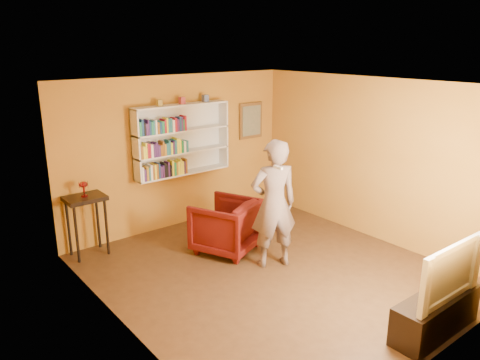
# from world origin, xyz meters

# --- Properties ---
(room_shell) EXTENTS (5.30, 5.80, 2.88)m
(room_shell) POSITION_xyz_m (0.00, 0.00, 1.02)
(room_shell) COLOR #3F2814
(room_shell) RESTS_ON ground
(bookshelf) EXTENTS (1.80, 0.29, 1.23)m
(bookshelf) POSITION_xyz_m (0.00, 2.41, 1.59)
(bookshelf) COLOR silver
(bookshelf) RESTS_ON room_shell
(books_row_lower) EXTENTS (0.87, 0.19, 0.27)m
(books_row_lower) POSITION_xyz_m (-0.42, 2.30, 1.13)
(books_row_lower) COLOR white
(books_row_lower) RESTS_ON bookshelf
(books_row_middle) EXTENTS (0.90, 0.19, 0.26)m
(books_row_middle) POSITION_xyz_m (-0.41, 2.30, 1.51)
(books_row_middle) COLOR brown
(books_row_middle) RESTS_ON bookshelf
(books_row_upper) EXTENTS (0.88, 0.19, 0.27)m
(books_row_upper) POSITION_xyz_m (-0.42, 2.30, 1.89)
(books_row_upper) COLOR #1D8352
(books_row_upper) RESTS_ON bookshelf
(ornament_left) EXTENTS (0.08, 0.08, 0.11)m
(ornament_left) POSITION_xyz_m (-0.42, 2.35, 2.27)
(ornament_left) COLOR olive
(ornament_left) RESTS_ON bookshelf
(ornament_centre) EXTENTS (0.09, 0.09, 0.12)m
(ornament_centre) POSITION_xyz_m (0.02, 2.35, 2.27)
(ornament_centre) COLOR #AE3A42
(ornament_centre) RESTS_ON bookshelf
(ornament_right) EXTENTS (0.09, 0.09, 0.13)m
(ornament_right) POSITION_xyz_m (0.50, 2.35, 2.28)
(ornament_right) COLOR #4E5982
(ornament_right) RESTS_ON bookshelf
(framed_painting) EXTENTS (0.55, 0.05, 0.70)m
(framed_painting) POSITION_xyz_m (1.65, 2.46, 1.75)
(framed_painting) COLOR brown
(framed_painting) RESTS_ON room_shell
(console_table) EXTENTS (0.59, 0.45, 0.97)m
(console_table) POSITION_xyz_m (-1.83, 2.25, 0.80)
(console_table) COLOR black
(console_table) RESTS_ON ground
(ruby_lustre) EXTENTS (0.15, 0.15, 0.23)m
(ruby_lustre) POSITION_xyz_m (-1.83, 2.25, 1.14)
(ruby_lustre) COLOR maroon
(ruby_lustre) RESTS_ON console_table
(armchair) EXTENTS (1.20, 1.22, 0.85)m
(armchair) POSITION_xyz_m (-0.06, 1.02, 0.42)
(armchair) COLOR #3F0406
(armchair) RESTS_ON ground
(person) EXTENTS (0.82, 0.69, 1.93)m
(person) POSITION_xyz_m (0.19, 0.19, 0.96)
(person) COLOR brown
(person) RESTS_ON ground
(game_remote) EXTENTS (0.04, 0.15, 0.04)m
(game_remote) POSITION_xyz_m (0.03, -0.06, 1.59)
(game_remote) COLOR white
(game_remote) RESTS_ON person
(tv_cabinet) EXTENTS (1.29, 0.39, 0.46)m
(tv_cabinet) POSITION_xyz_m (0.49, -2.25, 0.23)
(tv_cabinet) COLOR black
(tv_cabinet) RESTS_ON ground
(television) EXTENTS (1.18, 0.17, 0.68)m
(television) POSITION_xyz_m (0.49, -2.25, 0.80)
(television) COLOR black
(television) RESTS_ON tv_cabinet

